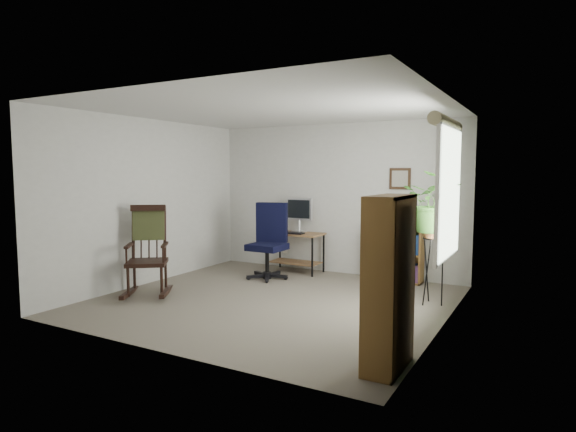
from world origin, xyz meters
The scene contains 18 objects.
floor centered at (0.00, 0.00, 0.00)m, with size 4.20×4.00×0.00m, color slate.
ceiling centered at (0.00, 0.00, 2.40)m, with size 4.20×4.00×0.00m, color silver.
wall_back centered at (0.00, 2.00, 1.20)m, with size 4.20×0.00×2.40m, color silver.
wall_front centered at (0.00, -2.00, 1.20)m, with size 4.20×0.00×2.40m, color silver.
wall_left centered at (-2.10, 0.00, 1.20)m, with size 0.00×4.00×2.40m, color silver.
wall_right centered at (2.10, 0.00, 1.20)m, with size 0.00×4.00×2.40m, color silver.
window centered at (2.06, 0.30, 1.40)m, with size 0.12×1.20×1.50m, color white, non-canonical shape.
desk centered at (-0.59, 1.70, 0.32)m, with size 0.89×0.49×0.64m, color brown, non-canonical shape.
monitor centered at (-0.59, 1.84, 0.92)m, with size 0.46×0.16×0.56m, color silver, non-canonical shape.
keyboard centered at (-0.59, 1.58, 0.66)m, with size 0.40×0.15×0.03m, color black.
office_chair centered at (-0.72, 1.04, 0.59)m, with size 0.64×0.64×1.18m, color black, non-canonical shape.
rocking_chair centered at (-1.59, -0.57, 0.61)m, with size 0.63×1.04×1.21m, color black, non-canonical shape.
low_bookshelf centered at (1.04, 1.82, 0.42)m, with size 0.80×0.27×0.85m, color brown, non-canonical shape.
tall_bookshelf centered at (1.92, -1.35, 0.72)m, with size 0.27×0.63×1.45m, color brown, non-canonical shape.
plant_stand centered at (1.80, 0.81, 0.48)m, with size 0.27×0.27×0.97m, color black, non-canonical shape.
spider_plant centered at (1.80, 0.81, 1.63)m, with size 1.69×1.88×1.46m, color #336423.
potted_plant_small centered at (1.32, 1.83, 0.90)m, with size 0.13×0.24×0.11m, color #336423.
framed_picture centered at (1.04, 1.97, 1.53)m, with size 0.32×0.04×0.32m, color black, non-canonical shape.
Camera 1 is at (3.08, -5.15, 1.64)m, focal length 30.00 mm.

